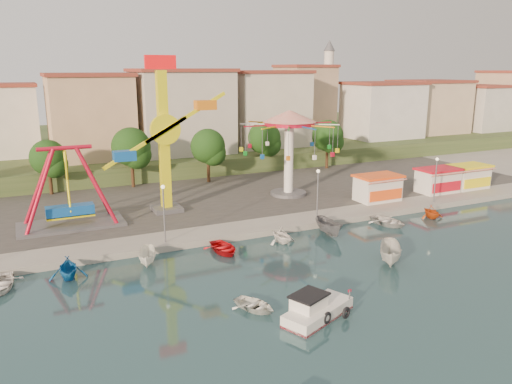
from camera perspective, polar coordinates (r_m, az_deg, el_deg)
ground at (r=37.88m, az=7.19°, el=-10.78°), size 200.00×200.00×0.00m
quay_deck at (r=94.03m, az=-13.57°, el=4.09°), size 200.00×100.00×0.60m
asphalt_pad at (r=63.59m, az=-7.45°, el=0.03°), size 90.00×28.00×0.01m
hill_terrace at (r=98.68m, az=-14.23°, el=5.21°), size 200.00×60.00×3.00m
pirate_ship_ride at (r=51.85m, az=-20.68°, el=0.36°), size 10.00×5.00×8.00m
kamikaze_tower at (r=53.82m, az=-9.94°, el=5.79°), size 8.94×3.10×16.50m
wave_swinger at (r=60.28m, az=3.81°, el=6.70°), size 11.60×11.60×10.40m
booth_left at (r=60.31m, az=13.74°, el=0.50°), size 5.40×3.78×3.08m
booth_mid at (r=66.58m, az=20.06°, el=1.29°), size 5.40×3.78×3.08m
booth_right at (r=70.39m, az=23.09°, el=1.67°), size 5.40×3.78×3.08m
lamp_post_1 at (r=45.02m, az=-10.45°, el=-2.64°), size 0.14×0.14×5.00m
lamp_post_2 at (r=51.29m, az=7.04°, el=-0.47°), size 0.14×0.14×5.00m
lamp_post_3 at (r=61.21m, az=19.80°, el=1.16°), size 0.14×0.14×5.00m
tree_1 at (r=65.96m, az=-22.67°, el=3.64°), size 4.35×4.35×6.80m
tree_2 at (r=66.62m, az=-14.09°, el=5.02°), size 5.02×5.02×7.85m
tree_3 at (r=67.95m, az=-5.52°, el=5.23°), size 4.68×4.68×7.32m
tree_4 at (r=74.55m, az=0.95°, el=6.22°), size 4.86×4.86×7.60m
tree_5 at (r=77.97m, az=8.19°, el=6.39°), size 4.83×4.83×7.54m
building_1 at (r=80.67m, az=-27.24°, el=6.40°), size 12.33×9.01×8.63m
building_2 at (r=81.78m, az=-18.05°, el=8.25°), size 11.95×9.28×11.23m
building_3 at (r=81.78m, az=-8.00°, el=8.08°), size 12.59×10.50×9.20m
building_4 at (r=89.82m, az=-0.37°, el=8.74°), size 10.75×9.23×9.24m
building_5 at (r=94.55m, az=7.54°, el=9.48°), size 12.77×10.96×11.21m
building_6 at (r=100.17m, az=13.80°, el=9.78°), size 8.23×8.98×12.36m
building_7 at (r=111.75m, az=16.93°, el=9.05°), size 11.59×10.93×8.76m
building_8 at (r=117.06m, az=24.29°, el=9.56°), size 12.84×9.28×12.58m
building_9 at (r=129.39m, az=27.24°, el=8.81°), size 12.95×9.17×9.21m
minaret at (r=99.39m, az=8.24°, el=11.95°), size 2.80×2.80×18.00m
cabin_motorboat at (r=33.45m, az=6.88°, el=-13.33°), size 5.71×3.96×1.88m
rowboat_a at (r=34.31m, az=-0.14°, el=-12.81°), size 3.38×3.83×0.66m
skiff at (r=43.02m, az=15.15°, el=-6.82°), size 4.17×4.60×1.75m
moored_boat_1 at (r=41.44m, az=-20.71°, el=-8.08°), size 3.11×3.53×1.75m
moored_boat_2 at (r=42.31m, az=-12.29°, el=-7.29°), size 2.28×3.77×1.37m
moored_boat_3 at (r=44.25m, az=-3.73°, el=-6.41°), size 3.01×4.06×0.81m
moored_boat_4 at (r=46.44m, az=2.94°, el=-4.91°), size 2.89×3.24×1.55m
moored_boat_5 at (r=49.02m, az=8.35°, el=-3.98°), size 1.87×4.31×1.63m
moored_boat_6 at (r=53.39m, az=14.86°, el=-3.25°), size 3.67×4.57×0.84m
moored_boat_7 at (r=57.21m, az=19.43°, el=-2.12°), size 2.85×3.15×1.46m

